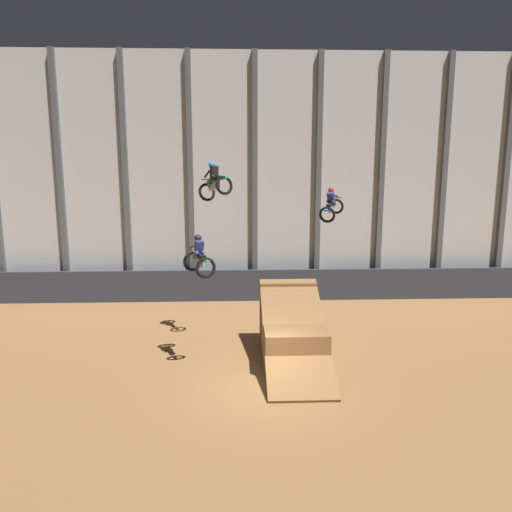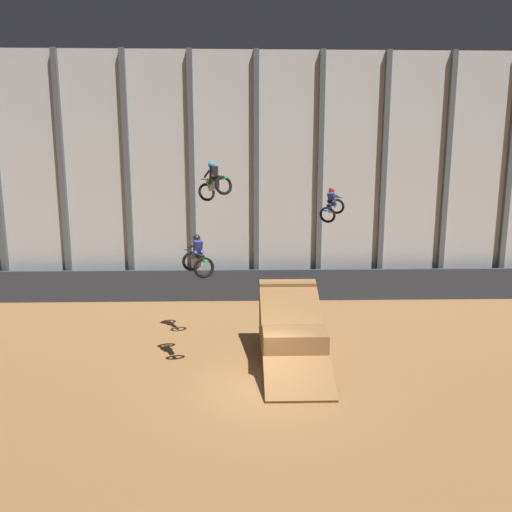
# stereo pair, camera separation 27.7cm
# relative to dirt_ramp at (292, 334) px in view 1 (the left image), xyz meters

# --- Properties ---
(ground_plane) EXTENTS (60.00, 60.00, 0.00)m
(ground_plane) POSITION_rel_dirt_ramp_xyz_m (-1.08, -2.71, -0.92)
(ground_plane) COLOR olive
(arena_back_wall) EXTENTS (32.00, 0.40, 12.94)m
(arena_back_wall) POSITION_rel_dirt_ramp_xyz_m (-1.08, 8.77, 5.55)
(arena_back_wall) COLOR silver
(arena_back_wall) RESTS_ON ground_plane
(lower_barrier) EXTENTS (31.36, 0.20, 1.68)m
(lower_barrier) POSITION_rel_dirt_ramp_xyz_m (-1.08, 7.92, -0.08)
(lower_barrier) COLOR #2D333D
(lower_barrier) RESTS_ON ground_plane
(dirt_ramp) EXTENTS (2.29, 5.54, 2.75)m
(dirt_ramp) POSITION_rel_dirt_ramp_xyz_m (0.00, 0.00, 0.00)
(dirt_ramp) COLOR brown
(dirt_ramp) RESTS_ON ground_plane
(rider_bike_left_air) EXTENTS (1.27, 1.77, 1.45)m
(rider_bike_left_air) POSITION_rel_dirt_ramp_xyz_m (-3.40, -0.71, 3.10)
(rider_bike_left_air) COLOR black
(rider_bike_center_air) EXTENTS (1.48, 1.78, 1.60)m
(rider_bike_center_air) POSITION_rel_dirt_ramp_xyz_m (-2.90, 1.54, 5.62)
(rider_bike_center_air) COLOR black
(rider_bike_right_air) EXTENTS (1.38, 1.83, 1.58)m
(rider_bike_right_air) POSITION_rel_dirt_ramp_xyz_m (2.18, 4.15, 4.50)
(rider_bike_right_air) COLOR black
(traffic_cone_near_ramp) EXTENTS (0.36, 0.36, 0.58)m
(traffic_cone_near_ramp) POSITION_rel_dirt_ramp_xyz_m (0.10, 3.42, -0.64)
(traffic_cone_near_ramp) COLOR black
(traffic_cone_near_ramp) RESTS_ON ground_plane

